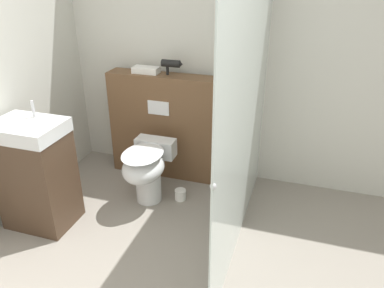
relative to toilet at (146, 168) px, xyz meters
name	(u,v)px	position (x,y,z in m)	size (l,w,h in m)	color
wall_back	(218,56)	(0.45, 0.78, 0.89)	(8.00, 0.06, 2.50)	silver
partition_panel	(164,126)	(-0.05, 0.57, 0.19)	(1.11, 0.24, 1.08)	brown
shower_glass	(247,113)	(0.93, -0.23, 0.73)	(0.04, 1.95, 2.18)	silver
toilet	(146,168)	(0.00, 0.00, 0.00)	(0.38, 0.61, 0.55)	white
sink_vanity	(36,174)	(-0.75, -0.56, 0.12)	(0.56, 0.42, 1.08)	#473323
hair_drier	(172,64)	(0.05, 0.58, 0.83)	(0.21, 0.07, 0.15)	black
folded_towel	(146,70)	(-0.21, 0.57, 0.76)	(0.26, 0.13, 0.06)	white
spare_toilet_roll	(180,195)	(0.29, 0.11, -0.31)	(0.11, 0.11, 0.10)	white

